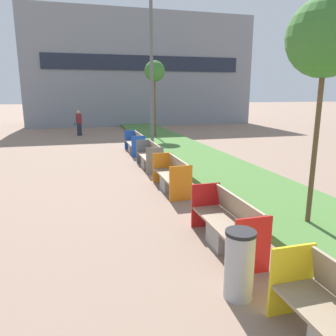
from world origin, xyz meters
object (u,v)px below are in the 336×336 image
object	(u,v)px
bench_red_frame	(227,228)
bench_grey_frame	(150,158)
street_lamp_post	(151,41)
litter_bin	(239,264)
bench_blue_frame	(135,145)
pedestrian_walking	(79,123)
bench_orange_frame	(172,178)
sapling_tree_far	(155,72)
sapling_tree_near	(326,39)

from	to	relation	value
bench_red_frame	bench_grey_frame	bearing A→B (deg)	90.00
street_lamp_post	bench_red_frame	bearing A→B (deg)	-93.87
bench_red_frame	street_lamp_post	bearing A→B (deg)	86.13
litter_bin	bench_blue_frame	bearing A→B (deg)	87.43
bench_red_frame	bench_blue_frame	xyz separation A→B (m)	(0.00, 10.08, 0.01)
street_lamp_post	pedestrian_walking	distance (m)	9.74
bench_orange_frame	sapling_tree_far	xyz separation A→B (m)	(1.95, 10.61, 3.61)
bench_red_frame	bench_blue_frame	distance (m)	10.08
bench_grey_frame	sapling_tree_far	size ratio (longest dim) A/B	0.43
litter_bin	sapling_tree_near	xyz separation A→B (m)	(2.47, 1.73, 3.25)
bench_orange_frame	sapling_tree_far	bearing A→B (deg)	79.57
bench_red_frame	litter_bin	size ratio (longest dim) A/B	2.04
bench_grey_frame	sapling_tree_near	xyz separation A→B (m)	(1.95, -6.46, 3.38)
street_lamp_post	sapling_tree_near	world-z (taller)	street_lamp_post
street_lamp_post	sapling_tree_near	bearing A→B (deg)	-81.35
litter_bin	sapling_tree_far	bearing A→B (deg)	81.11
bench_orange_frame	bench_blue_frame	xyz separation A→B (m)	(0.00, 6.38, 0.01)
bench_orange_frame	bench_grey_frame	bearing A→B (deg)	89.99
litter_bin	sapling_tree_near	world-z (taller)	sapling_tree_near
bench_grey_frame	pedestrian_walking	xyz separation A→B (m)	(-2.51, 10.63, 0.47)
sapling_tree_far	pedestrian_walking	xyz separation A→B (m)	(-4.46, 3.05, -3.14)
bench_blue_frame	sapling_tree_near	world-z (taller)	sapling_tree_near
litter_bin	street_lamp_post	world-z (taller)	street_lamp_post
litter_bin	sapling_tree_far	world-z (taller)	sapling_tree_far
bench_orange_frame	pedestrian_walking	distance (m)	13.90
bench_blue_frame	sapling_tree_near	distance (m)	10.56
bench_orange_frame	sapling_tree_near	distance (m)	5.20
bench_red_frame	bench_grey_frame	xyz separation A→B (m)	(0.00, 6.73, 0.00)
bench_red_frame	bench_blue_frame	bearing A→B (deg)	89.98
bench_blue_frame	street_lamp_post	distance (m)	4.67
street_lamp_post	bench_orange_frame	bearing A→B (deg)	-96.52
bench_orange_frame	bench_blue_frame	distance (m)	6.38
bench_orange_frame	litter_bin	xyz separation A→B (m)	(-0.51, -5.16, 0.13)
bench_orange_frame	bench_blue_frame	bearing A→B (deg)	89.96
street_lamp_post	sapling_tree_far	size ratio (longest dim) A/B	1.95
bench_grey_frame	bench_blue_frame	world-z (taller)	same
bench_blue_frame	litter_bin	size ratio (longest dim) A/B	2.34
sapling_tree_near	pedestrian_walking	distance (m)	17.90
bench_red_frame	sapling_tree_near	size ratio (longest dim) A/B	0.45
bench_red_frame	sapling_tree_near	distance (m)	3.91
bench_orange_frame	sapling_tree_near	world-z (taller)	sapling_tree_near
street_lamp_post	sapling_tree_far	distance (m)	5.48
bench_red_frame	bench_grey_frame	distance (m)	6.73
bench_orange_frame	pedestrian_walking	bearing A→B (deg)	100.41
pedestrian_walking	sapling_tree_near	bearing A→B (deg)	-75.37
street_lamp_post	sapling_tree_far	xyz separation A→B (m)	(1.34, 5.23, -0.92)
bench_grey_frame	bench_orange_frame	bearing A→B (deg)	-90.01
sapling_tree_near	pedestrian_walking	world-z (taller)	sapling_tree_near
sapling_tree_near	bench_red_frame	bearing A→B (deg)	-172.27
bench_blue_frame	sapling_tree_far	xyz separation A→B (m)	(1.95, 4.23, 3.60)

